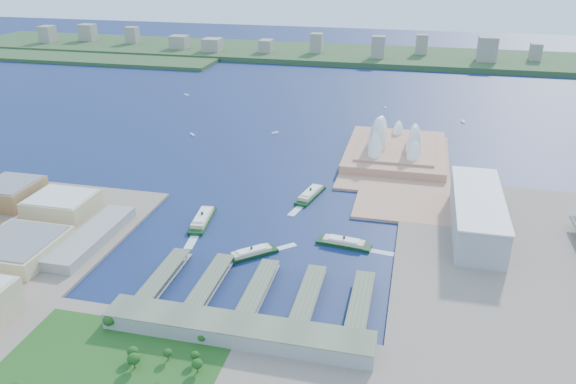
% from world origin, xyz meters
% --- Properties ---
extents(ground, '(3000.00, 3000.00, 0.00)m').
position_xyz_m(ground, '(0.00, 0.00, 0.00)').
color(ground, '#0E1941').
rests_on(ground, ground).
extents(east_land, '(240.00, 500.00, 3.00)m').
position_xyz_m(east_land, '(240.00, -50.00, 1.50)').
color(east_land, gray).
rests_on(east_land, ground).
extents(peninsula, '(135.00, 220.00, 3.00)m').
position_xyz_m(peninsula, '(107.50, 260.00, 1.50)').
color(peninsula, tan).
rests_on(peninsula, ground).
extents(far_shore, '(2200.00, 260.00, 12.00)m').
position_xyz_m(far_shore, '(0.00, 980.00, 6.00)').
color(far_shore, '#2D4926').
rests_on(far_shore, ground).
extents(opera_house, '(134.00, 180.00, 58.00)m').
position_xyz_m(opera_house, '(105.00, 280.00, 32.00)').
color(opera_house, white).
rests_on(opera_house, peninsula).
extents(toaster_building, '(45.00, 155.00, 35.00)m').
position_xyz_m(toaster_building, '(195.00, 80.00, 20.50)').
color(toaster_building, gray).
rests_on(toaster_building, east_land).
extents(ferry_wharves, '(184.00, 90.00, 9.30)m').
position_xyz_m(ferry_wharves, '(14.00, -75.00, 4.65)').
color(ferry_wharves, '#535E47').
rests_on(ferry_wharves, ground).
extents(terminal_building, '(200.00, 28.00, 12.00)m').
position_xyz_m(terminal_building, '(15.00, -135.00, 9.00)').
color(terminal_building, gray).
rests_on(terminal_building, south_land).
extents(park, '(150.00, 110.00, 16.00)m').
position_xyz_m(park, '(-60.00, -190.00, 11.00)').
color(park, '#194714').
rests_on(park, south_land).
extents(far_skyline, '(1900.00, 140.00, 55.00)m').
position_xyz_m(far_skyline, '(0.00, 960.00, 39.50)').
color(far_skyline, gray).
rests_on(far_skyline, far_shore).
extents(ferry_a, '(22.39, 62.40, 11.54)m').
position_xyz_m(ferry_a, '(-78.81, 37.66, 5.77)').
color(ferry_a, black).
rests_on(ferry_a, ground).
extents(ferry_b, '(26.88, 59.55, 10.92)m').
position_xyz_m(ferry_b, '(18.31, 125.08, 5.46)').
color(ferry_b, black).
rests_on(ferry_b, ground).
extents(ferry_c, '(46.18, 43.18, 9.54)m').
position_xyz_m(ferry_c, '(-9.36, -16.68, 4.77)').
color(ferry_c, black).
rests_on(ferry_c, ground).
extents(ferry_d, '(53.90, 19.80, 9.96)m').
position_xyz_m(ferry_d, '(71.15, 22.19, 4.98)').
color(ferry_d, black).
rests_on(ferry_d, ground).
extents(boat_a, '(10.69, 10.54, 2.32)m').
position_xyz_m(boat_a, '(-198.64, 304.75, 1.16)').
color(boat_a, white).
rests_on(boat_a, ground).
extents(boat_b, '(9.84, 9.76, 2.77)m').
position_xyz_m(boat_b, '(-78.85, 340.74, 1.39)').
color(boat_b, white).
rests_on(boat_b, ground).
extents(boat_c, '(5.56, 13.90, 3.04)m').
position_xyz_m(boat_c, '(201.97, 466.59, 1.52)').
color(boat_c, white).
rests_on(boat_c, ground).
extents(boat_d, '(13.31, 9.83, 2.33)m').
position_xyz_m(boat_d, '(-301.05, 526.66, 1.16)').
color(boat_d, white).
rests_on(boat_d, ground).
extents(boat_e, '(5.55, 10.00, 2.34)m').
position_xyz_m(boat_e, '(73.67, 522.58, 1.17)').
color(boat_e, white).
rests_on(boat_e, ground).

